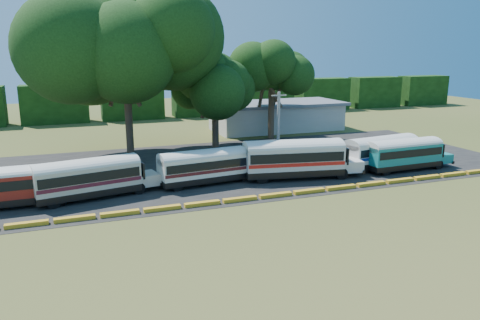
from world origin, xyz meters
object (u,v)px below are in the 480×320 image
object	(u,v)px
bus_cream_west	(90,176)
bus_teal	(405,152)
bus_red	(8,184)
bus_white_red	(296,157)
tree_west	(124,40)

from	to	relation	value
bus_cream_west	bus_teal	bearing A→B (deg)	-14.42
bus_red	bus_teal	xyz separation A→B (m)	(34.51, -1.33, 0.01)
bus_cream_west	bus_white_red	distance (m)	17.66
bus_red	tree_west	xyz separation A→B (m)	(10.64, 14.07, 10.58)
bus_cream_west	bus_white_red	bearing A→B (deg)	-12.81
bus_cream_west	bus_teal	distance (m)	28.83
bus_red	bus_cream_west	xyz separation A→B (m)	(5.72, 0.11, 0.05)
bus_teal	tree_west	bearing A→B (deg)	145.45
tree_west	bus_cream_west	bearing A→B (deg)	-109.44
bus_teal	tree_west	xyz separation A→B (m)	(-23.86, 15.40, 10.57)
bus_cream_west	bus_teal	xyz separation A→B (m)	(28.79, -1.44, -0.04)
bus_red	tree_west	distance (m)	20.57
bus_white_red	bus_teal	distance (m)	11.19
bus_red	bus_white_red	world-z (taller)	bus_white_red
bus_teal	tree_west	size ratio (longest dim) A/B	0.53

